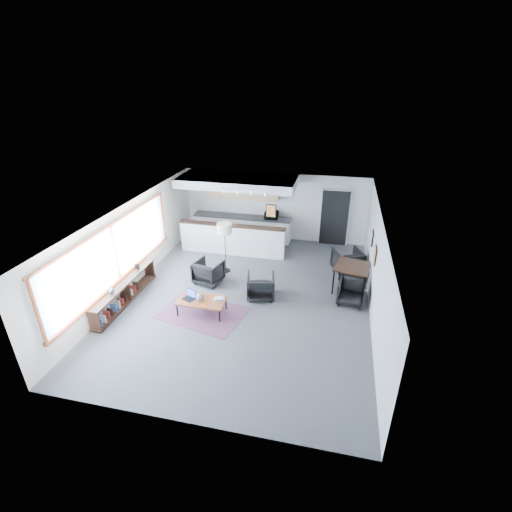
% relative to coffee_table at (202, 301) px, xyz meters
% --- Properties ---
extents(room, '(7.02, 9.02, 2.62)m').
position_rel_coffee_table_xyz_m(room, '(0.97, 1.06, 0.91)').
color(room, '#474749').
rests_on(room, ground).
extents(window, '(0.10, 5.95, 1.66)m').
position_rel_coffee_table_xyz_m(window, '(-2.49, 0.16, 1.07)').
color(window, '#8CBFFF').
rests_on(window, room).
extents(console, '(0.35, 3.00, 0.80)m').
position_rel_coffee_table_xyz_m(console, '(-2.33, 0.01, -0.06)').
color(console, black).
rests_on(console, floor).
extents(kitchenette, '(4.20, 1.96, 2.60)m').
position_rel_coffee_table_xyz_m(kitchenette, '(-0.23, 4.77, 0.99)').
color(kitchenette, white).
rests_on(kitchenette, floor).
extents(doorway, '(1.10, 0.12, 2.15)m').
position_rel_coffee_table_xyz_m(doorway, '(3.27, 5.48, 0.69)').
color(doorway, black).
rests_on(doorway, room).
extents(track_light, '(1.60, 0.07, 0.15)m').
position_rel_coffee_table_xyz_m(track_light, '(0.38, 3.26, 2.14)').
color(track_light, silver).
rests_on(track_light, room).
extents(wall_art_lower, '(0.03, 0.38, 0.48)m').
position_rel_coffee_table_xyz_m(wall_art_lower, '(4.44, 1.46, 1.16)').
color(wall_art_lower, black).
rests_on(wall_art_lower, room).
extents(wall_art_upper, '(0.03, 0.34, 0.44)m').
position_rel_coffee_table_xyz_m(wall_art_upper, '(4.44, 2.76, 1.11)').
color(wall_art_upper, black).
rests_on(wall_art_upper, room).
extents(kilim_rug, '(2.51, 1.95, 0.01)m').
position_rel_coffee_table_xyz_m(kilim_rug, '(0.00, -0.00, -0.38)').
color(kilim_rug, '#512B41').
rests_on(kilim_rug, floor).
extents(coffee_table, '(1.29, 0.70, 0.42)m').
position_rel_coffee_table_xyz_m(coffee_table, '(0.00, 0.00, 0.00)').
color(coffee_table, brown).
rests_on(coffee_table, floor).
extents(laptop, '(0.39, 0.36, 0.23)m').
position_rel_coffee_table_xyz_m(laptop, '(-0.33, 0.02, 0.10)').
color(laptop, black).
rests_on(laptop, coffee_table).
extents(ceramic_pot, '(0.22, 0.22, 0.22)m').
position_rel_coffee_table_xyz_m(ceramic_pot, '(-0.02, -0.04, 0.14)').
color(ceramic_pot, gray).
rests_on(ceramic_pot, coffee_table).
extents(book_stack, '(0.32, 0.29, 0.08)m').
position_rel_coffee_table_xyz_m(book_stack, '(0.47, 0.09, 0.07)').
color(book_stack, silver).
rests_on(book_stack, coffee_table).
extents(coaster, '(0.11, 0.11, 0.01)m').
position_rel_coffee_table_xyz_m(coaster, '(0.12, -0.21, 0.04)').
color(coaster, '#E5590C').
rests_on(coaster, coffee_table).
extents(armchair_left, '(0.93, 0.89, 0.80)m').
position_rel_coffee_table_xyz_m(armchair_left, '(-0.38, 1.62, 0.01)').
color(armchair_left, black).
rests_on(armchair_left, floor).
extents(armchair_right, '(0.91, 0.87, 0.80)m').
position_rel_coffee_table_xyz_m(armchair_right, '(1.39, 1.15, 0.01)').
color(armchair_right, black).
rests_on(armchair_right, floor).
extents(floor_lamp, '(0.57, 0.57, 1.68)m').
position_rel_coffee_table_xyz_m(floor_lamp, '(-0.07, 2.47, 1.07)').
color(floor_lamp, black).
rests_on(floor_lamp, floor).
extents(dining_table, '(1.16, 1.16, 0.83)m').
position_rel_coffee_table_xyz_m(dining_table, '(3.94, 2.13, 0.37)').
color(dining_table, black).
rests_on(dining_table, floor).
extents(dining_chair_near, '(0.72, 0.68, 0.67)m').
position_rel_coffee_table_xyz_m(dining_chair_near, '(3.97, 1.41, -0.05)').
color(dining_chair_near, black).
rests_on(dining_chair_near, floor).
extents(dining_chair_far, '(0.93, 0.90, 0.73)m').
position_rel_coffee_table_xyz_m(dining_chair_far, '(3.83, 3.28, -0.02)').
color(dining_chair_far, black).
rests_on(dining_chair_far, floor).
extents(microwave, '(0.53, 0.31, 0.35)m').
position_rel_coffee_table_xyz_m(microwave, '(0.93, 5.21, 0.72)').
color(microwave, black).
rests_on(microwave, kitchenette).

